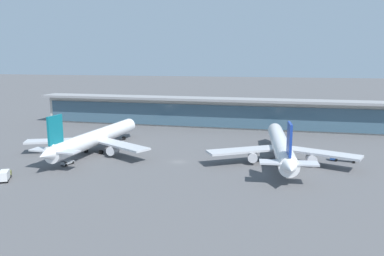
# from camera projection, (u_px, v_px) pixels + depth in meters

# --- Properties ---
(ground_plane) EXTENTS (1200.00, 1200.00, 0.00)m
(ground_plane) POSITION_uv_depth(u_px,v_px,m) (178.00, 162.00, 130.07)
(ground_plane) COLOR #515154
(airliner_left_stand) EXTENTS (50.47, 65.72, 17.50)m
(airliner_left_stand) POSITION_uv_depth(u_px,v_px,m) (95.00, 138.00, 142.03)
(airliner_left_stand) COLOR white
(airliner_left_stand) RESTS_ON ground
(airliner_centre_stand) EXTENTS (50.37, 65.75, 17.50)m
(airliner_centre_stand) POSITION_uv_depth(u_px,v_px,m) (281.00, 146.00, 129.07)
(airliner_centre_stand) COLOR white
(airliner_centre_stand) RESTS_ON ground
(service_truck_near_nose_blue) EXTENTS (8.87, 3.89, 2.95)m
(service_truck_near_nose_blue) POSITION_uv_depth(u_px,v_px,m) (345.00, 157.00, 129.77)
(service_truck_near_nose_blue) COLOR #234C9E
(service_truck_near_nose_blue) RESTS_ON ground
(service_truck_under_wing_olive) EXTENTS (5.53, 7.50, 3.10)m
(service_truck_under_wing_olive) POSITION_uv_depth(u_px,v_px,m) (5.00, 175.00, 109.70)
(service_truck_under_wing_olive) COLOR olive
(service_truck_under_wing_olive) RESTS_ON ground
(service_truck_mid_apron_red) EXTENTS (6.64, 4.39, 2.70)m
(service_truck_mid_apron_red) POSITION_uv_depth(u_px,v_px,m) (113.00, 143.00, 155.01)
(service_truck_mid_apron_red) COLOR #B21E1E
(service_truck_mid_apron_red) RESTS_ON ground
(service_truck_by_tail_grey) EXTENTS (2.70, 6.94, 2.70)m
(service_truck_by_tail_grey) POSITION_uv_depth(u_px,v_px,m) (67.00, 163.00, 125.84)
(service_truck_by_tail_grey) COLOR gray
(service_truck_by_tail_grey) RESTS_ON ground
(service_truck_on_taxiway_white) EXTENTS (6.82, 2.00, 2.70)m
(service_truck_on_taxiway_white) POSITION_uv_depth(u_px,v_px,m) (56.00, 149.00, 144.15)
(service_truck_on_taxiway_white) COLOR silver
(service_truck_on_taxiway_white) RESTS_ON ground
(terminal_building) EXTENTS (186.97, 12.80, 15.20)m
(terminal_building) POSITION_uv_depth(u_px,v_px,m) (213.00, 112.00, 193.79)
(terminal_building) COLOR beige
(terminal_building) RESTS_ON ground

